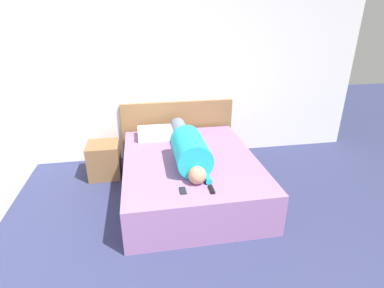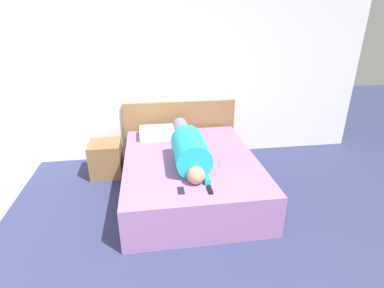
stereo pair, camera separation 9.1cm
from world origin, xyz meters
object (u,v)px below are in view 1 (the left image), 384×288
Objects in this scene: nightstand at (104,160)px; person_lying at (188,147)px; pillow_near_headboard at (159,133)px; tv_remote at (212,189)px; cell_phone at (183,191)px; bed at (190,175)px.

nightstand is 1.36m from person_lying.
pillow_near_headboard reaches higher than tv_remote.
person_lying is (1.10, -0.69, 0.41)m from nightstand.
person_lying is 0.86m from pillow_near_headboard.
person_lying is 2.74× the size of pillow_near_headboard.
pillow_near_headboard reaches higher than cell_phone.
nightstand is at bearing 130.43° from tv_remote.
tv_remote is (1.21, -1.42, 0.26)m from nightstand.
bed is 15.95× the size of cell_phone.
bed is at bearing -29.33° from nightstand.
pillow_near_headboard reaches higher than nightstand.
person_lying is 11.09× the size of tv_remote.
bed is at bearing -66.52° from pillow_near_headboard.
person_lying reaches higher than cell_phone.
pillow_near_headboard is at bearing 105.05° from tv_remote.
cell_phone is (-0.29, 0.04, -0.01)m from tv_remote.
bed is at bearing 75.12° from cell_phone.
tv_remote is at bearing -74.95° from pillow_near_headboard.
person_lying is 0.74m from cell_phone.
person_lying is at bearing -69.68° from pillow_near_headboard.
cell_phone is at bearing -56.39° from nightstand.
bed is 0.87m from pillow_near_headboard.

